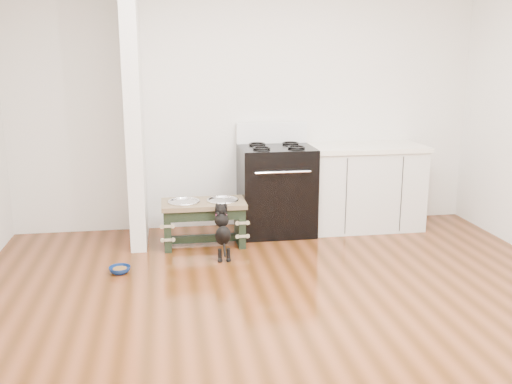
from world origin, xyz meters
TOP-DOWN VIEW (x-y plane):
  - ground at (0.00, 0.00)m, footprint 5.00×5.00m
  - room_shell at (0.00, 0.00)m, footprint 5.00×5.00m
  - partition_wall at (-1.18, 2.10)m, footprint 0.15×0.80m
  - oven_range at (0.25, 2.16)m, footprint 0.76×0.69m
  - cabinet_run at (1.23, 2.18)m, footprint 1.24×0.64m
  - dog_feeder at (-0.54, 1.83)m, footprint 0.82×0.44m
  - puppy at (-0.39, 1.45)m, footprint 0.14×0.42m
  - floor_bowl at (-1.32, 1.19)m, footprint 0.19×0.19m

SIDE VIEW (x-z plane):
  - ground at x=0.00m, z-range 0.00..0.00m
  - floor_bowl at x=-1.32m, z-range 0.00..0.06m
  - puppy at x=-0.39m, z-range 0.02..0.52m
  - dog_feeder at x=-0.54m, z-range 0.09..0.55m
  - cabinet_run at x=1.23m, z-range 0.00..0.91m
  - oven_range at x=0.25m, z-range -0.09..1.05m
  - partition_wall at x=-1.18m, z-range 0.00..2.70m
  - room_shell at x=0.00m, z-range -0.88..4.12m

